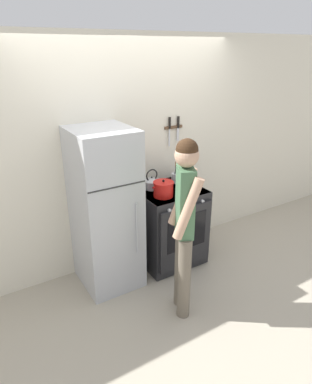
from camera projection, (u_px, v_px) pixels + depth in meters
The scene contains 9 objects.
ground_plane at pixel (134, 253), 4.32m from camera, with size 14.00×14.00×0.00m, color #B2A893.
wall_back at pixel (130, 155), 3.84m from camera, with size 10.00×0.06×2.55m.
refrigerator at pixel (106, 211), 3.50m from camera, with size 0.59×0.67×1.70m.
stove_range at pixel (170, 225), 4.00m from camera, with size 0.72×0.69×0.92m.
dutch_oven_pot at pixel (163, 189), 3.64m from camera, with size 0.26×0.22×0.19m.
tea_kettle at pixel (152, 183), 3.85m from camera, with size 0.24×0.19×0.23m.
utensil_jar at pixel (176, 178), 4.02m from camera, with size 0.11×0.11×0.26m.
person at pixel (184, 221), 3.02m from camera, with size 0.38×0.42×1.72m.
wall_knife_strip at pixel (174, 127), 3.97m from camera, with size 0.24×0.03×0.34m.
Camera 1 is at (-1.68, -3.28, 2.39)m, focal length 32.00 mm.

